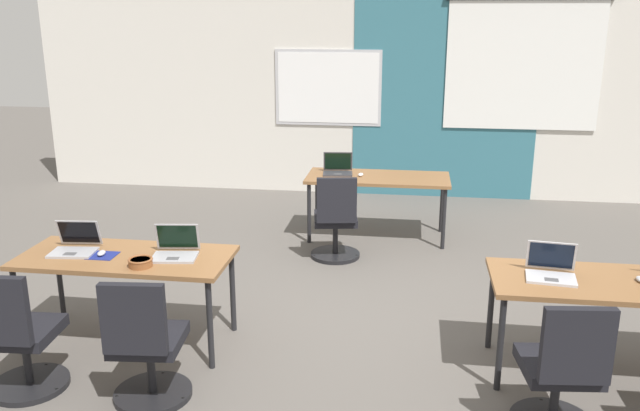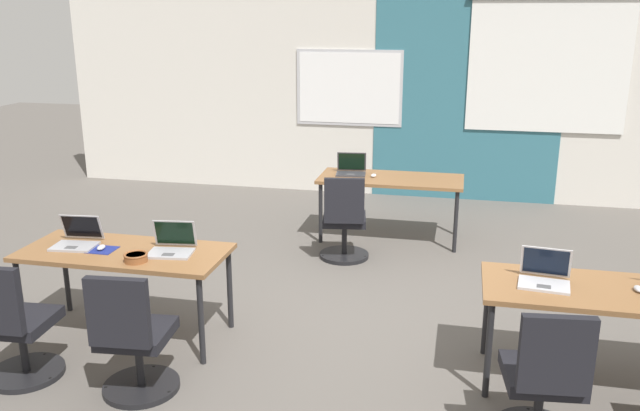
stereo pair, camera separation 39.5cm
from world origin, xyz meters
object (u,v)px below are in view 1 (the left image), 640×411
Objects in this scene: laptop_far_left at (338,169)px; laptop_near_right_inner at (551,270)px; chair_near_right_inner at (561,379)px; chair_far_left at (336,225)px; laptop_near_left_end at (75,245)px; chair_near_left_end at (19,343)px; mouse_near_left_end at (101,253)px; snack_bowl at (140,262)px; desk_near_right at (609,289)px; desk_far_center at (378,181)px; mouse_far_left at (361,175)px; chair_near_left_inner at (146,351)px; desk_near_left at (126,263)px; laptop_near_left_inner at (175,250)px.

laptop_near_right_inner is at bearing -63.85° from laptop_far_left.
chair_far_left is (-1.69, 2.78, 0.00)m from chair_near_right_inner.
chair_near_left_end is (-0.01, -0.82, -0.39)m from laptop_near_left_end.
chair_far_left reaches higher than mouse_near_left_end.
laptop_near_left_end reaches higher than snack_bowl.
chair_near_right_inner is 3.48m from chair_near_left_end.
laptop_far_left is at bearing 127.63° from desk_near_right.
desk_near_right and desk_far_center have the same top height.
mouse_far_left is at bearing -113.32° from chair_far_left.
desk_far_center is 3.82m from chair_near_left_inner.
laptop_near_right_inner is at bearing 0.28° from desk_near_left.
laptop_near_right_inner is 2.04× the size of snack_bowl.
chair_near_left_inner is (-1.09, -3.57, -0.36)m from mouse_far_left.
chair_near_left_inner is (0.88, -0.81, -0.39)m from laptop_near_left_end.
laptop_near_right_inner is 3.39m from laptop_far_left.
laptop_near_left_inner is (0.81, 0.84, 0.39)m from chair_near_left_end.
desk_near_right is at bearing 4.56° from laptop_near_right_inner.
desk_near_left is 0.40m from laptop_near_left_inner.
snack_bowl reaches higher than mouse_far_left.
snack_bowl reaches higher than desk_near_left.
chair_near_left_end is 8.63× the size of mouse_far_left.
laptop_near_right_inner is (1.36, -2.78, 0.11)m from desk_far_center.
laptop_far_left is at bearing 53.54° from laptop_near_left_end.
desk_near_left is at bearing -9.15° from laptop_near_left_end.
chair_near_left_end is at bearing -118.84° from mouse_far_left.
laptop_near_left_inner reaches higher than snack_bowl.
laptop_far_left reaches higher than desk_near_left.
snack_bowl reaches higher than desk_far_center.
laptop_near_left_end is at bearing 39.07° from chair_far_left.
mouse_far_left is at bearing -176.30° from desk_far_center.
desk_near_left is at bearing -119.17° from mouse_far_left.
chair_near_left_inner reaches higher than snack_bowl.
chair_far_left is at bearing 56.02° from desk_near_left.
desk_near_right is 4.46× the size of laptop_far_left.
laptop_near_left_end is 0.39× the size of chair_far_left.
mouse_near_left_end is at bearing 43.95° from chair_far_left.
laptop_near_left_end is at bearing 173.22° from laptop_near_left_inner.
chair_far_left is at bearing -90.93° from laptop_far_left.
laptop_far_left is 0.39× the size of chair_near_left_inner.
chair_near_left_end and chair_far_left have the same top height.
desk_near_left and desk_near_right have the same top height.
laptop_near_left_end reaches higher than desk_far_center.
mouse_near_left_end is at bearing -122.99° from laptop_far_left.
laptop_near_right_inner reaches higher than mouse_far_left.
laptop_near_left_end reaches higher than chair_near_left_inner.
desk_near_left is at bearing -172.93° from laptop_near_right_inner.
laptop_near_left_inner is (0.80, 0.01, 0.00)m from laptop_near_left_end.
laptop_near_left_inner is at bearing 5.61° from desk_near_left.
mouse_near_left_end is (-3.23, 0.72, 0.36)m from chair_near_right_inner.
chair_near_right_inner is at bearing -86.72° from laptop_near_right_inner.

